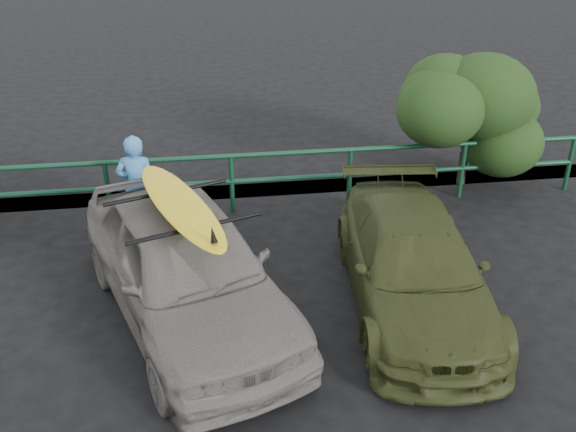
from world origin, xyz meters
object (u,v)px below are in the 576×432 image
(olive_vehicle, at_px, (414,265))
(surfboard, at_px, (180,204))
(man, at_px, (138,188))
(guardrail, at_px, (171,187))
(sedan, at_px, (185,266))

(olive_vehicle, bearing_deg, surfboard, -176.28)
(olive_vehicle, bearing_deg, man, 152.85)
(man, bearing_deg, guardrail, -115.36)
(man, bearing_deg, sedan, 115.65)
(guardrail, xyz_separation_m, olive_vehicle, (3.13, -3.03, 0.07))
(guardrail, relative_size, surfboard, 5.40)
(guardrail, height_order, olive_vehicle, olive_vehicle)
(guardrail, bearing_deg, olive_vehicle, -44.03)
(olive_vehicle, relative_size, surfboard, 1.57)
(surfboard, bearing_deg, guardrail, 75.83)
(olive_vehicle, relative_size, man, 2.42)
(olive_vehicle, distance_m, surfboard, 3.06)
(sedan, xyz_separation_m, man, (-0.70, 2.22, 0.09))
(sedan, bearing_deg, man, 88.52)
(sedan, bearing_deg, guardrail, 75.83)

